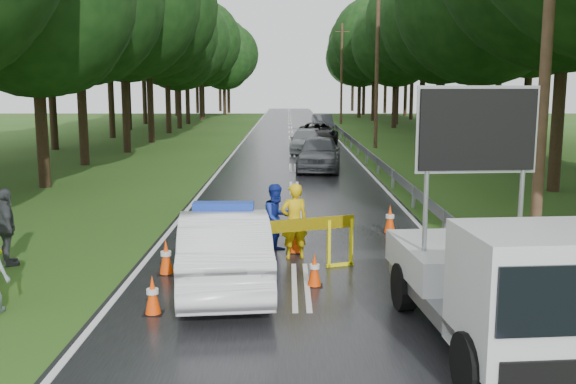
{
  "coord_description": "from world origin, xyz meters",
  "views": [
    {
      "loc": [
        -0.25,
        -11.77,
        3.77
      ],
      "look_at": [
        -0.24,
        3.24,
        1.3
      ],
      "focal_mm": 40.0,
      "sensor_mm": 36.0,
      "label": 1
    }
  ],
  "objects_px": {
    "officer": "(294,221)",
    "queue_car_second": "(306,141)",
    "work_truck": "(502,283)",
    "barrier": "(294,232)",
    "police_sedan": "(224,249)",
    "queue_car_first": "(319,153)",
    "queue_car_third": "(318,132)",
    "queue_car_fourth": "(322,124)",
    "civilian": "(277,218)"
  },
  "relations": [
    {
      "from": "barrier",
      "to": "queue_car_second",
      "type": "xyz_separation_m",
      "value": [
        0.91,
        24.41,
        -0.19
      ]
    },
    {
      "from": "queue_car_third",
      "to": "queue_car_fourth",
      "type": "height_order",
      "value": "queue_car_fourth"
    },
    {
      "from": "queue_car_third",
      "to": "queue_car_fourth",
      "type": "bearing_deg",
      "value": 80.08
    },
    {
      "from": "barrier",
      "to": "queue_car_fourth",
      "type": "distance_m",
      "value": 39.98
    },
    {
      "from": "queue_car_third",
      "to": "police_sedan",
      "type": "bearing_deg",
      "value": -100.7
    },
    {
      "from": "police_sedan",
      "to": "officer",
      "type": "distance_m",
      "value": 2.48
    },
    {
      "from": "work_truck",
      "to": "queue_car_first",
      "type": "distance_m",
      "value": 20.12
    },
    {
      "from": "police_sedan",
      "to": "queue_car_third",
      "type": "relative_size",
      "value": 0.96
    },
    {
      "from": "queue_car_third",
      "to": "queue_car_fourth",
      "type": "relative_size",
      "value": 1.06
    },
    {
      "from": "queue_car_third",
      "to": "civilian",
      "type": "bearing_deg",
      "value": -99.42
    },
    {
      "from": "police_sedan",
      "to": "work_truck",
      "type": "xyz_separation_m",
      "value": [
        4.24,
        -2.9,
        0.26
      ]
    },
    {
      "from": "queue_car_fourth",
      "to": "police_sedan",
      "type": "bearing_deg",
      "value": -96.23
    },
    {
      "from": "queue_car_first",
      "to": "officer",
      "type": "bearing_deg",
      "value": -89.69
    },
    {
      "from": "queue_car_second",
      "to": "queue_car_fourth",
      "type": "xyz_separation_m",
      "value": [
        1.8,
        15.48,
        0.11
      ]
    },
    {
      "from": "police_sedan",
      "to": "barrier",
      "type": "xyz_separation_m",
      "value": [
        1.33,
        1.08,
        0.08
      ]
    },
    {
      "from": "barrier",
      "to": "queue_car_third",
      "type": "distance_m",
      "value": 31.12
    },
    {
      "from": "officer",
      "to": "queue_car_second",
      "type": "height_order",
      "value": "officer"
    },
    {
      "from": "work_truck",
      "to": "barrier",
      "type": "bearing_deg",
      "value": 121.32
    },
    {
      "from": "barrier",
      "to": "queue_car_third",
      "type": "bearing_deg",
      "value": 66.12
    },
    {
      "from": "work_truck",
      "to": "barrier",
      "type": "xyz_separation_m",
      "value": [
        -2.92,
        3.98,
        -0.18
      ]
    },
    {
      "from": "queue_car_first",
      "to": "queue_car_second",
      "type": "relative_size",
      "value": 1.05
    },
    {
      "from": "police_sedan",
      "to": "barrier",
      "type": "height_order",
      "value": "police_sedan"
    },
    {
      "from": "civilian",
      "to": "officer",
      "type": "bearing_deg",
      "value": -99.97
    },
    {
      "from": "police_sedan",
      "to": "officer",
      "type": "bearing_deg",
      "value": -129.19
    },
    {
      "from": "police_sedan",
      "to": "civilian",
      "type": "height_order",
      "value": "police_sedan"
    },
    {
      "from": "barrier",
      "to": "queue_car_first",
      "type": "distance_m",
      "value": 16.12
    },
    {
      "from": "police_sedan",
      "to": "queue_car_fourth",
      "type": "height_order",
      "value": "police_sedan"
    },
    {
      "from": "officer",
      "to": "queue_car_fourth",
      "type": "relative_size",
      "value": 0.37
    },
    {
      "from": "barrier",
      "to": "queue_car_first",
      "type": "bearing_deg",
      "value": 65.15
    },
    {
      "from": "barrier",
      "to": "officer",
      "type": "height_order",
      "value": "officer"
    },
    {
      "from": "queue_car_third",
      "to": "queue_car_first",
      "type": "bearing_deg",
      "value": -97.42
    },
    {
      "from": "work_truck",
      "to": "queue_car_second",
      "type": "height_order",
      "value": "work_truck"
    },
    {
      "from": "barrier",
      "to": "officer",
      "type": "relative_size",
      "value": 1.49
    },
    {
      "from": "officer",
      "to": "queue_car_second",
      "type": "relative_size",
      "value": 0.38
    },
    {
      "from": "work_truck",
      "to": "barrier",
      "type": "relative_size",
      "value": 1.91
    },
    {
      "from": "queue_car_fourth",
      "to": "work_truck",
      "type": "bearing_deg",
      "value": -90.33
    },
    {
      "from": "civilian",
      "to": "queue_car_first",
      "type": "relative_size",
      "value": 0.34
    },
    {
      "from": "police_sedan",
      "to": "barrier",
      "type": "bearing_deg",
      "value": -147.31
    },
    {
      "from": "barrier",
      "to": "work_truck",
      "type": "bearing_deg",
      "value": -74.11
    },
    {
      "from": "queue_car_second",
      "to": "queue_car_third",
      "type": "xyz_separation_m",
      "value": [
        1.03,
        6.65,
        0.03
      ]
    },
    {
      "from": "police_sedan",
      "to": "officer",
      "type": "xyz_separation_m",
      "value": [
        1.34,
        2.08,
        0.09
      ]
    },
    {
      "from": "queue_car_second",
      "to": "barrier",
      "type": "bearing_deg",
      "value": -90.0
    },
    {
      "from": "police_sedan",
      "to": "queue_car_fourth",
      "type": "relative_size",
      "value": 1.03
    },
    {
      "from": "queue_car_third",
      "to": "queue_car_fourth",
      "type": "xyz_separation_m",
      "value": [
        0.77,
        8.83,
        0.08
      ]
    },
    {
      "from": "barrier",
      "to": "police_sedan",
      "type": "bearing_deg",
      "value": -161.11
    },
    {
      "from": "police_sedan",
      "to": "queue_car_first",
      "type": "bearing_deg",
      "value": -105.15
    },
    {
      "from": "work_truck",
      "to": "barrier",
      "type": "height_order",
      "value": "work_truck"
    },
    {
      "from": "officer",
      "to": "queue_car_fourth",
      "type": "height_order",
      "value": "officer"
    },
    {
      "from": "queue_car_second",
      "to": "queue_car_fourth",
      "type": "distance_m",
      "value": 15.58
    },
    {
      "from": "work_truck",
      "to": "police_sedan",
      "type": "bearing_deg",
      "value": 140.77
    }
  ]
}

